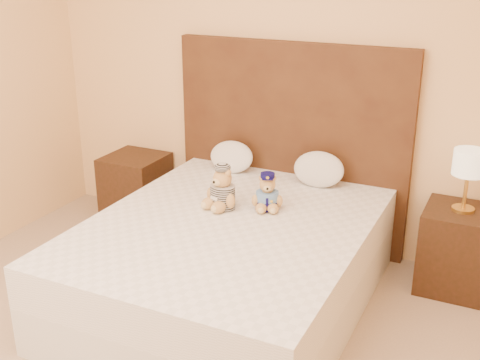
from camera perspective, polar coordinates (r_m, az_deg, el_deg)
name	(u,v)px	position (r m, az deg, el deg)	size (l,w,h in m)	color
room_walls	(148,18)	(2.67, -8.70, 14.91)	(4.04, 4.52, 2.72)	#F6C586
bed	(229,263)	(3.75, -1.05, -7.85)	(1.60, 2.00, 0.55)	white
headboard	(290,145)	(4.42, 4.81, 3.28)	(1.75, 0.08, 1.50)	#4D2E17
nightstand_left	(136,188)	(4.97, -9.82, -0.77)	(0.45, 0.45, 0.55)	#3C1F13
nightstand_right	(457,249)	(4.15, 19.90, -6.21)	(0.45, 0.45, 0.55)	#3C1F13
lamp	(469,166)	(3.94, 20.90, 1.27)	(0.20, 0.20, 0.40)	gold
teddy_police	(267,192)	(3.77, 2.61, -1.10)	(0.21, 0.20, 0.24)	tan
teddy_prisoner	(223,187)	(3.78, -1.67, -0.70)	(0.24, 0.23, 0.27)	tan
pillow_left	(231,155)	(4.44, -0.82, 2.35)	(0.34, 0.22, 0.24)	white
pillow_right	(319,168)	(4.20, 7.48, 1.16)	(0.36, 0.23, 0.25)	white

